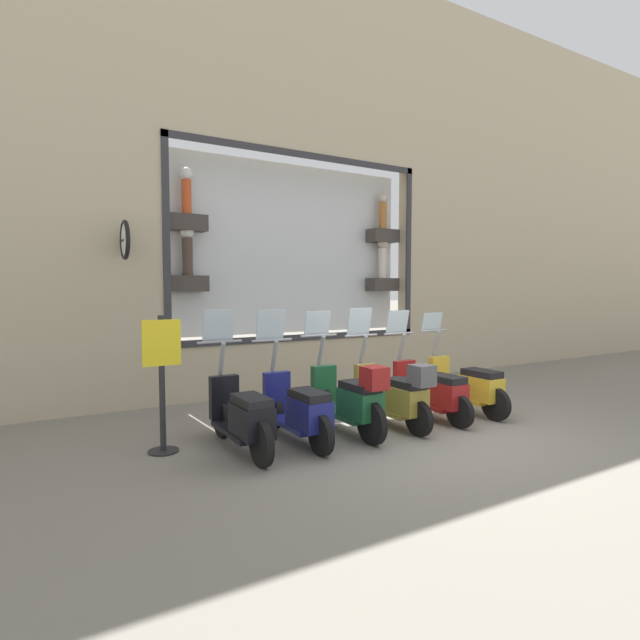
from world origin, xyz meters
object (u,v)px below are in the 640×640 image
scooter_yellow_0 (468,386)px  scooter_olive_2 (395,395)px  shop_sign_post (162,379)px  scooter_navy_4 (298,410)px  scooter_red_1 (432,392)px  scooter_green_3 (350,399)px  scooter_black_5 (242,416)px

scooter_yellow_0 → scooter_olive_2: scooter_olive_2 is taller
scooter_olive_2 → shop_sign_post: scooter_olive_2 is taller
scooter_olive_2 → scooter_yellow_0: bearing=-87.7°
scooter_yellow_0 → scooter_navy_4: scooter_navy_4 is taller
scooter_yellow_0 → scooter_red_1: (-0.00, 0.76, -0.01)m
scooter_yellow_0 → scooter_navy_4: bearing=89.9°
scooter_red_1 → scooter_green_3: (-0.05, 1.52, 0.07)m
scooter_black_5 → shop_sign_post: (0.50, 0.82, 0.45)m
scooter_black_5 → shop_sign_post: size_ratio=1.09×
scooter_yellow_0 → scooter_red_1: 0.76m
scooter_red_1 → scooter_olive_2: (-0.06, 0.76, 0.05)m
scooter_yellow_0 → scooter_olive_2: (-0.06, 1.52, 0.04)m
scooter_yellow_0 → scooter_black_5: bearing=89.9°
scooter_green_3 → shop_sign_post: (0.56, 2.33, 0.40)m
scooter_yellow_0 → scooter_green_3: 2.28m
scooter_black_5 → shop_sign_post: 1.06m
scooter_olive_2 → scooter_black_5: (0.07, 2.28, -0.03)m
scooter_yellow_0 → scooter_black_5: 3.79m
scooter_navy_4 → scooter_black_5: (0.00, 0.76, 0.01)m
scooter_green_3 → scooter_black_5: (0.06, 1.52, -0.04)m
scooter_red_1 → shop_sign_post: size_ratio=1.08×
scooter_olive_2 → scooter_black_5: scooter_black_5 is taller
scooter_red_1 → scooter_navy_4: bearing=89.9°
scooter_olive_2 → scooter_red_1: bearing=-85.4°
shop_sign_post → scooter_olive_2: bearing=-100.4°
scooter_olive_2 → scooter_green_3: bearing=89.2°
scooter_green_3 → scooter_navy_4: bearing=85.9°
scooter_yellow_0 → shop_sign_post: 4.66m
scooter_red_1 → shop_sign_post: bearing=82.5°
scooter_olive_2 → scooter_navy_4: scooter_navy_4 is taller
scooter_yellow_0 → scooter_olive_2: size_ratio=1.00×
scooter_black_5 → shop_sign_post: scooter_black_5 is taller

